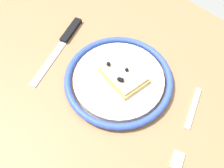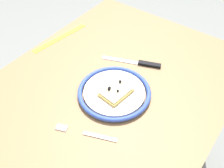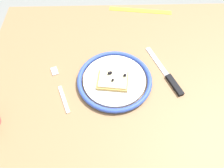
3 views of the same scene
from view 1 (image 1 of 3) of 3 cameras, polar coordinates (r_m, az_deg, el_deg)
The scene contains 6 objects.
ground_plane at distance 1.27m, azimuth -1.61°, elevation -17.33°, with size 6.00×6.00×0.00m, color gray.
dining_table at distance 0.66m, azimuth -2.97°, elevation -3.51°, with size 1.02×0.80×0.74m.
plate at distance 0.57m, azimuth 1.57°, elevation 1.21°, with size 0.26×0.26×0.02m.
pizza_slice_near at distance 0.56m, azimuth 2.79°, elevation 2.25°, with size 0.11×0.09×0.03m.
knife at distance 0.67m, azimuth -11.10°, elevation 10.57°, with size 0.11×0.23×0.01m.
fork at distance 0.55m, azimuth 17.65°, elevation -9.55°, with size 0.09×0.19×0.00m.
Camera 1 is at (-0.24, 0.19, 1.23)m, focal length 38.25 mm.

